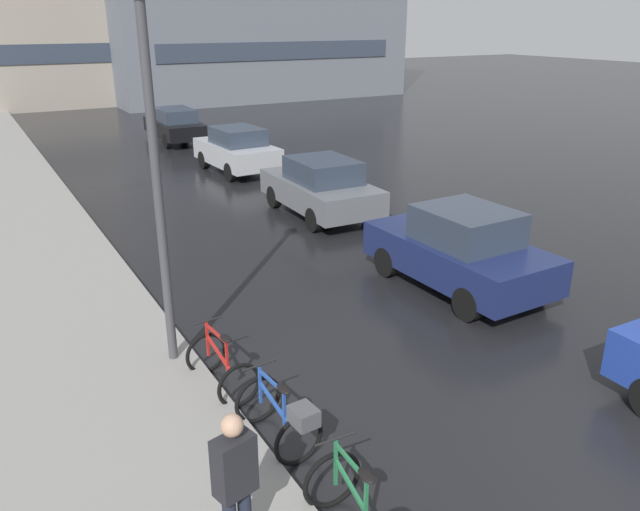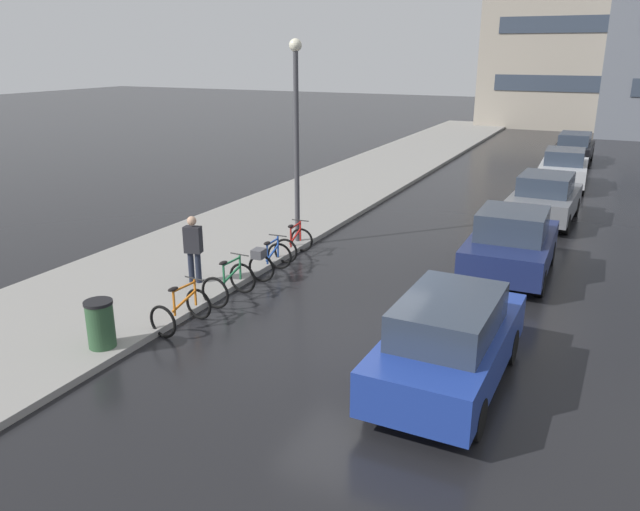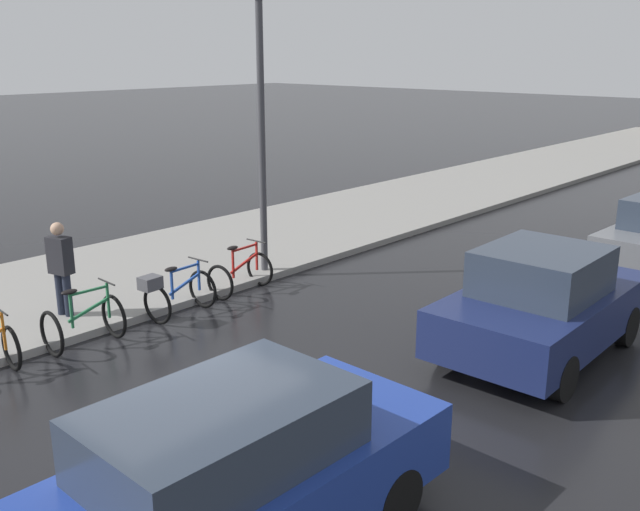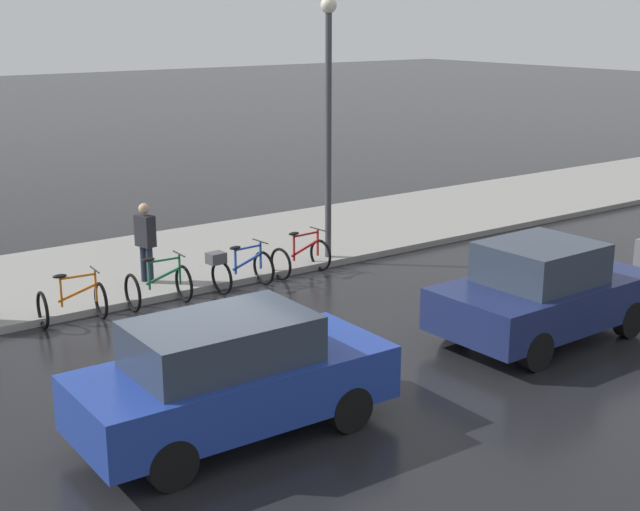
{
  "view_description": "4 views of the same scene",
  "coord_description": "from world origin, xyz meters",
  "views": [
    {
      "loc": [
        -6.28,
        -3.39,
        5.2
      ],
      "look_at": [
        -1.34,
        5.17,
        1.44
      ],
      "focal_mm": 35.0,
      "sensor_mm": 36.0,
      "label": 1
    },
    {
      "loc": [
        4.22,
        -10.14,
        5.43
      ],
      "look_at": [
        -1.8,
        2.38,
        0.86
      ],
      "focal_mm": 35.0,
      "sensor_mm": 36.0,
      "label": 2
    },
    {
      "loc": [
        6.39,
        -4.35,
        4.51
      ],
      "look_at": [
        -2.12,
        5.03,
        0.86
      ],
      "focal_mm": 40.0,
      "sensor_mm": 36.0,
      "label": 3
    },
    {
      "loc": [
        11.48,
        -6.18,
        5.43
      ],
      "look_at": [
        0.15,
        2.11,
        1.59
      ],
      "focal_mm": 50.0,
      "sensor_mm": 36.0,
      "label": 4
    }
  ],
  "objects": [
    {
      "name": "car_navy",
      "position": [
        2.07,
        5.42,
        0.84
      ],
      "size": [
        2.01,
        4.02,
        1.71
      ],
      "color": "navy",
      "rests_on": "ground"
    },
    {
      "name": "bicycle_second",
      "position": [
        -3.37,
        0.89,
        0.41
      ],
      "size": [
        0.78,
        1.14,
        1.0
      ],
      "color": "black",
      "rests_on": "ground"
    },
    {
      "name": "car_blue",
      "position": [
        2.09,
        -0.75,
        0.84
      ],
      "size": [
        1.84,
        4.25,
        1.66
      ],
      "color": "navy",
      "rests_on": "ground"
    },
    {
      "name": "bicycle_third",
      "position": [
        -3.36,
        2.61,
        0.48
      ],
      "size": [
        0.78,
        1.39,
        0.94
      ],
      "color": "black",
      "rests_on": "ground"
    },
    {
      "name": "pedestrian",
      "position": [
        -4.57,
        1.22,
        1.0
      ],
      "size": [
        0.45,
        0.33,
        1.77
      ],
      "color": "#1E2333",
      "rests_on": "ground"
    },
    {
      "name": "sidewalk_kerb",
      "position": [
        -6.0,
        10.0,
        0.07
      ],
      "size": [
        4.8,
        60.0,
        0.14
      ],
      "primitive_type": "cube",
      "color": "gray",
      "rests_on": "ground"
    },
    {
      "name": "streetlamp",
      "position": [
        -3.95,
        5.34,
        3.51
      ],
      "size": [
        0.34,
        0.34,
        5.75
      ],
      "color": "#424247",
      "rests_on": "ground"
    },
    {
      "name": "bicycle_farthest",
      "position": [
        -3.52,
        4.3,
        0.39
      ],
      "size": [
        0.77,
        1.21,
        0.97
      ],
      "color": "black",
      "rests_on": "ground"
    },
    {
      "name": "ground_plane",
      "position": [
        0.0,
        0.0,
        0.0
      ],
      "size": [
        140.0,
        140.0,
        0.0
      ],
      "primitive_type": "plane",
      "color": "black"
    }
  ]
}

